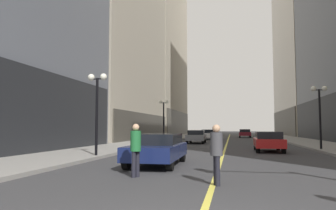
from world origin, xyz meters
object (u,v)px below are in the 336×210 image
Objects in this scene: car_red at (268,141)px; pedestrian_in_green_parka at (136,146)px; car_grey at (196,136)px; car_maroon at (245,133)px; street_lamp_left_far at (164,111)px; pedestrian_with_orange_bag at (216,150)px; car_white at (209,134)px; street_lamp_left_near at (97,96)px; car_navy at (158,148)px; street_lamp_right_mid at (319,103)px.

pedestrian_in_green_parka is at bearing -114.60° from car_red.
car_grey is 1.01× the size of car_maroon.
pedestrian_with_orange_bag is at bearing -73.83° from street_lamp_left_far.
car_white is 1.08× the size of street_lamp_left_near.
street_lamp_left_far is (-3.38, -0.17, 2.54)m from car_grey.
pedestrian_with_orange_bag reaches higher than car_white.
car_grey is at bearing 91.37° from pedestrian_in_green_parka.
pedestrian_in_green_parka is at bearing -79.77° from street_lamp_left_far.
street_lamp_left_far is (-3.86, -10.64, 2.53)m from car_white.
car_maroon is 21.90m from street_lamp_left_far.
car_navy is 29.01m from car_white.
street_lamp_left_far is (0.00, 16.11, 0.00)m from street_lamp_left_near.
car_maroon is (5.06, 9.20, -0.00)m from car_white.
pedestrian_with_orange_bag is 9.38m from street_lamp_left_near.
street_lamp_left_near is 14.85m from street_lamp_right_mid.
street_lamp_left_far is at bearing 90.00° from street_lamp_left_near.
street_lamp_left_near reaches higher than car_maroon.
street_lamp_left_near is at bearing 149.58° from car_navy.
street_lamp_right_mid is at bearing 19.30° from car_red.
car_grey is 2.46× the size of pedestrian_in_green_parka.
car_red is 0.92× the size of street_lamp_left_far.
car_navy is 1.08× the size of car_maroon.
car_maroon is 2.44× the size of pedestrian_in_green_parka.
car_navy is at bearing -88.54° from car_grey.
pedestrian_in_green_parka is 1.02× the size of pedestrian_with_orange_bag.
car_red is 4.51m from street_lamp_right_mid.
street_lamp_left_near is (-9.28, -6.29, 2.54)m from car_red.
car_white is (-5.42, 20.46, 0.01)m from car_red.
pedestrian_with_orange_bag is 0.38× the size of street_lamp_right_mid.
pedestrian_in_green_parka is 15.91m from street_lamp_right_mid.
car_grey is at bearing -105.73° from car_maroon.
street_lamp_left_far is 15.41m from street_lamp_right_mid.
car_navy is 38.55m from car_maroon.
car_grey is at bearing 137.10° from street_lamp_right_mid.
street_lamp_right_mid reaches higher than car_maroon.
car_maroon is at bearing 97.77° from street_lamp_right_mid.
car_navy is at bearing 123.03° from pedestrian_with_orange_bag.
car_grey is 0.95× the size of street_lamp_left_near.
car_white is 32.22m from pedestrian_in_green_parka.
street_lamp_right_mid is (8.94, -19.23, 2.53)m from car_white.
car_navy is 1.01× the size of street_lamp_right_mid.
street_lamp_left_near is (-3.85, 2.26, 2.54)m from car_navy.
car_white is at bearing 90.07° from pedestrian_in_green_parka.
car_navy is at bearing -97.56° from car_maroon.
car_red is 11.61m from car_grey.
street_lamp_left_near is (-8.92, -35.95, 2.54)m from car_maroon.
street_lamp_left_far is (-3.90, 21.58, 2.26)m from pedestrian_in_green_parka.
street_lamp_right_mid is (3.52, 1.23, 2.54)m from car_red.
pedestrian_in_green_parka is at bearing 161.34° from pedestrian_with_orange_bag.
car_maroon is 0.94× the size of street_lamp_right_mid.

